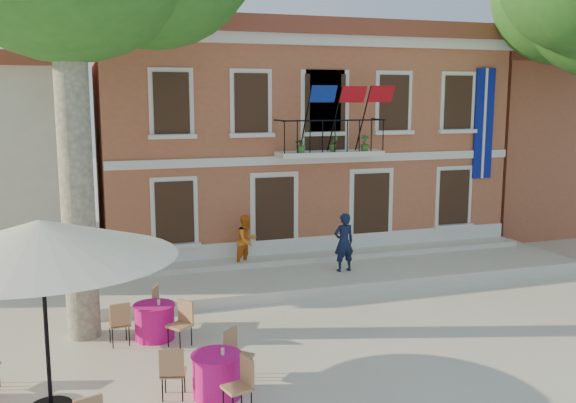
# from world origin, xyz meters

# --- Properties ---
(ground) EXTENTS (90.00, 90.00, 0.00)m
(ground) POSITION_xyz_m (0.00, 0.00, 0.00)
(ground) COLOR beige
(ground) RESTS_ON ground
(main_building) EXTENTS (13.50, 9.59, 7.50)m
(main_building) POSITION_xyz_m (2.00, 9.99, 3.78)
(main_building) COLOR #B0623F
(main_building) RESTS_ON ground
(neighbor_east) EXTENTS (9.40, 9.40, 6.40)m
(neighbor_east) POSITION_xyz_m (14.00, 11.00, 3.22)
(neighbor_east) COLOR #B0623F
(neighbor_east) RESTS_ON ground
(terrace) EXTENTS (14.00, 3.40, 0.30)m
(terrace) POSITION_xyz_m (2.00, 4.40, 0.15)
(terrace) COLOR silver
(terrace) RESTS_ON ground
(patio_umbrella) EXTENTS (4.35, 4.35, 3.24)m
(patio_umbrella) POSITION_xyz_m (-5.78, -1.45, 2.91)
(patio_umbrella) COLOR black
(patio_umbrella) RESTS_ON ground
(pedestrian_navy) EXTENTS (0.63, 0.44, 1.66)m
(pedestrian_navy) POSITION_xyz_m (1.84, 4.02, 1.13)
(pedestrian_navy) COLOR #0F1834
(pedestrian_navy) RESTS_ON terrace
(pedestrian_orange) EXTENTS (0.94, 0.89, 1.52)m
(pedestrian_orange) POSITION_xyz_m (-0.63, 5.36, 1.06)
(pedestrian_orange) COLOR orange
(pedestrian_orange) RESTS_ON terrace
(cafe_table_1) EXTENTS (1.81, 1.80, 0.95)m
(cafe_table_1) POSITION_xyz_m (-3.03, -1.85, 0.43)
(cafe_table_1) COLOR #DD1489
(cafe_table_1) RESTS_ON ground
(cafe_table_3) EXTENTS (1.72, 1.86, 0.95)m
(cafe_table_3) POSITION_xyz_m (-3.76, 1.23, 0.43)
(cafe_table_3) COLOR #DD1489
(cafe_table_3) RESTS_ON ground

